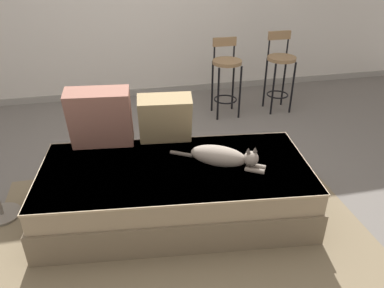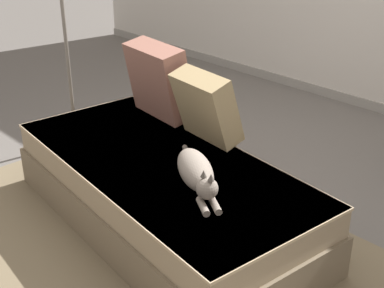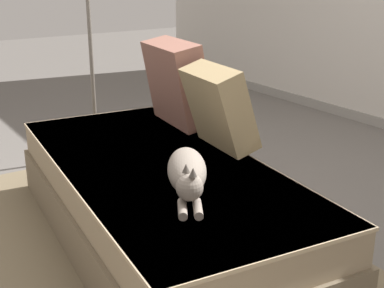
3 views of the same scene
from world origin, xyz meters
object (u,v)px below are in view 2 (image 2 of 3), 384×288
at_px(couch, 162,192).
at_px(cat, 197,172).
at_px(throw_pillow_corner, 159,81).
at_px(throw_pillow_middle, 206,107).

height_order(couch, cat, cat).
distance_m(couch, throw_pillow_corner, 0.81).
bearing_deg(cat, throw_pillow_middle, 129.62).
height_order(couch, throw_pillow_corner, throw_pillow_corner).
distance_m(throw_pillow_corner, cat, 1.00).
relative_size(throw_pillow_middle, cat, 0.68).
relative_size(throw_pillow_corner, cat, 0.77).
bearing_deg(cat, couch, 171.10).
bearing_deg(cat, throw_pillow_corner, 150.57).
bearing_deg(throw_pillow_middle, cat, -50.38).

